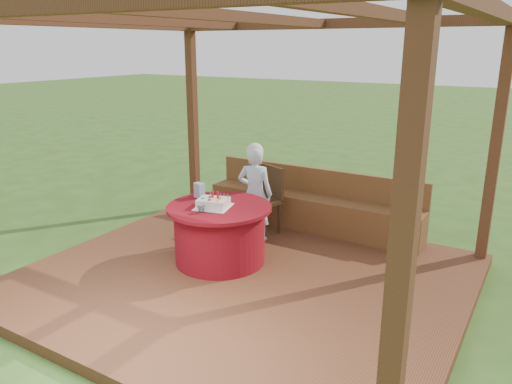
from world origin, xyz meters
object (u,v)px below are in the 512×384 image
(bench, at_px, (312,209))
(table, at_px, (220,233))
(birthday_cake, at_px, (213,203))
(gift_bag, at_px, (199,190))
(chair, at_px, (265,196))
(drinking_glass, at_px, (201,209))
(elderly_woman, at_px, (255,192))

(bench, relative_size, table, 2.54)
(birthday_cake, xyz_separation_m, gift_bag, (-0.36, 0.21, 0.04))
(bench, height_order, birthday_cake, birthday_cake)
(chair, bearing_deg, bench, 43.21)
(gift_bag, bearing_deg, table, -2.14)
(birthday_cake, bearing_deg, drinking_glass, -88.70)
(bench, distance_m, drinking_glass, 1.96)
(chair, distance_m, drinking_glass, 1.42)
(gift_bag, xyz_separation_m, drinking_glass, (0.36, -0.44, -0.05))
(birthday_cake, distance_m, drinking_glass, 0.22)
(drinking_glass, bearing_deg, gift_bag, 129.53)
(table, bearing_deg, bench, 74.36)
(elderly_woman, bearing_deg, birthday_cake, -90.97)
(bench, distance_m, chair, 0.70)
(bench, bearing_deg, gift_bag, -120.06)
(drinking_glass, bearing_deg, elderly_woman, 89.50)
(bench, xyz_separation_m, table, (-0.43, -1.55, 0.08))
(birthday_cake, height_order, gift_bag, gift_bag)
(table, height_order, elderly_woman, elderly_woman)
(table, xyz_separation_m, chair, (-0.05, 1.10, 0.15))
(bench, bearing_deg, table, -105.64)
(chair, xyz_separation_m, elderly_woman, (0.03, -0.31, 0.14))
(bench, distance_m, table, 1.61)
(chair, xyz_separation_m, birthday_cake, (0.02, -1.17, 0.23))
(birthday_cake, relative_size, gift_bag, 2.58)
(elderly_woman, distance_m, drinking_glass, 1.09)
(table, height_order, birthday_cake, birthday_cake)
(elderly_woman, distance_m, gift_bag, 0.76)
(table, distance_m, drinking_glass, 0.48)
(chair, bearing_deg, gift_bag, -109.32)
(chair, height_order, elderly_woman, elderly_woman)
(gift_bag, relative_size, drinking_glass, 2.04)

